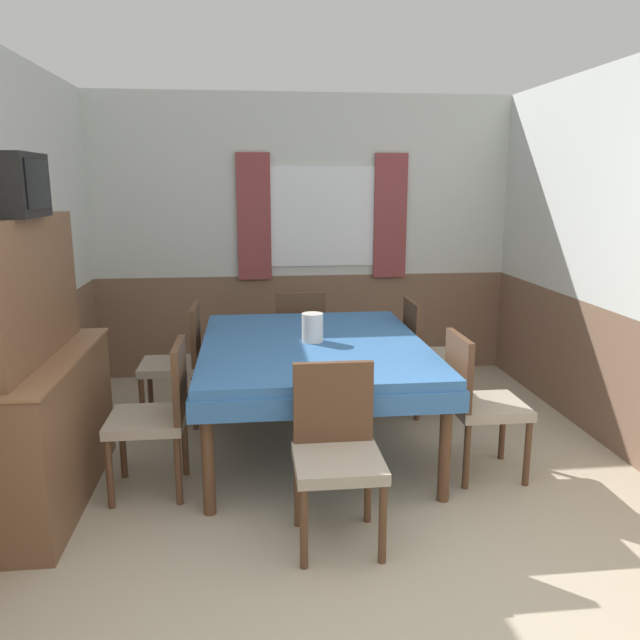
{
  "coord_description": "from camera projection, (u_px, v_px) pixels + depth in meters",
  "views": [
    {
      "loc": [
        -0.51,
        -1.92,
        1.81
      ],
      "look_at": [
        -0.05,
        2.17,
        0.9
      ],
      "focal_mm": 35.0,
      "sensor_mm": 36.0,
      "label": 1
    }
  ],
  "objects": [
    {
      "name": "chair_left_near",
      "position": [
        158.0,
        411.0,
        3.65
      ],
      "size": [
        0.44,
        0.44,
        0.91
      ],
      "rotation": [
        0.0,
        0.0,
        1.57
      ],
      "color": "brown",
      "rests_on": "ground_plane"
    },
    {
      "name": "chair_head_window",
      "position": [
        299.0,
        336.0,
        5.44
      ],
      "size": [
        0.44,
        0.44,
        0.91
      ],
      "color": "brown",
      "rests_on": "ground_plane"
    },
    {
      "name": "chair_head_near",
      "position": [
        336.0,
        447.0,
        3.16
      ],
      "size": [
        0.44,
        0.44,
        0.91
      ],
      "rotation": [
        0.0,
        0.0,
        3.14
      ],
      "color": "brown",
      "rests_on": "ground_plane"
    },
    {
      "name": "wall_left",
      "position": [
        6.0,
        270.0,
        3.71
      ],
      "size": [
        0.05,
        4.3,
        2.6
      ],
      "color": "silver",
      "rests_on": "ground_plane"
    },
    {
      "name": "chair_right_near",
      "position": [
        478.0,
        399.0,
        3.86
      ],
      "size": [
        0.44,
        0.44,
        0.91
      ],
      "rotation": [
        0.0,
        0.0,
        4.71
      ],
      "color": "brown",
      "rests_on": "ground_plane"
    },
    {
      "name": "chair_right_far",
      "position": [
        427.0,
        351.0,
        4.95
      ],
      "size": [
        0.44,
        0.44,
        0.91
      ],
      "rotation": [
        0.0,
        0.0,
        4.71
      ],
      "color": "brown",
      "rests_on": "ground_plane"
    },
    {
      "name": "wall_right",
      "position": [
        624.0,
        261.0,
        4.14
      ],
      "size": [
        0.05,
        4.3,
        2.6
      ],
      "color": "silver",
      "rests_on": "ground_plane"
    },
    {
      "name": "tv",
      "position": [
        9.0,
        185.0,
        3.14
      ],
      "size": [
        0.29,
        0.43,
        0.32
      ],
      "color": "black",
      "rests_on": "sideboard"
    },
    {
      "name": "wall_back",
      "position": [
        305.0,
        237.0,
        5.84
      ],
      "size": [
        4.27,
        0.09,
        2.6
      ],
      "color": "silver",
      "rests_on": "ground_plane"
    },
    {
      "name": "chair_left_far",
      "position": [
        179.0,
        359.0,
        4.74
      ],
      "size": [
        0.44,
        0.44,
        0.91
      ],
      "rotation": [
        0.0,
        0.0,
        1.57
      ],
      "color": "brown",
      "rests_on": "ground_plane"
    },
    {
      "name": "vase",
      "position": [
        313.0,
        327.0,
        4.23
      ],
      "size": [
        0.15,
        0.15,
        0.2
      ],
      "color": "silver",
      "rests_on": "dining_table"
    },
    {
      "name": "sideboard",
      "position": [
        38.0,
        388.0,
        3.49
      ],
      "size": [
        0.46,
        1.42,
        1.63
      ],
      "color": "brown",
      "rests_on": "ground_plane"
    },
    {
      "name": "dining_table",
      "position": [
        313.0,
        356.0,
        4.27
      ],
      "size": [
        1.53,
        1.94,
        0.75
      ],
      "color": "#386BA8",
      "rests_on": "ground_plane"
    }
  ]
}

